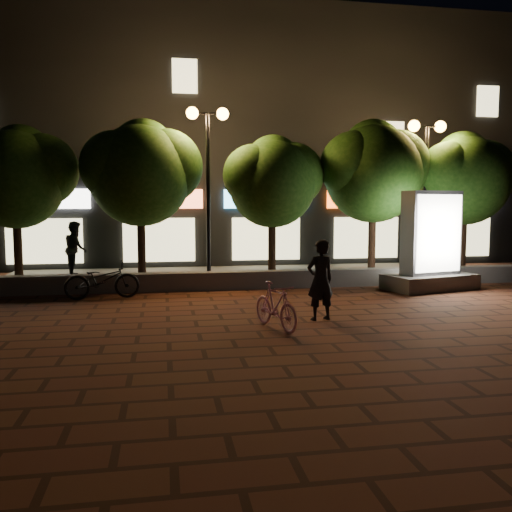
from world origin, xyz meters
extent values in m
plane|color=#4F2918|center=(0.00, 0.00, 0.00)|extent=(80.00, 80.00, 0.00)
cube|color=#625F5B|center=(0.00, 4.00, 0.25)|extent=(16.00, 0.45, 0.50)
cube|color=#625F5B|center=(0.00, 6.50, 0.04)|extent=(16.00, 5.00, 0.08)
cube|color=black|center=(0.00, 13.00, 5.00)|extent=(28.00, 8.00, 10.00)
cube|color=white|center=(-7.00, 8.94, 2.60)|extent=(3.20, 0.12, 0.70)
cube|color=beige|center=(-7.00, 8.94, 1.10)|extent=(2.60, 0.10, 1.60)
cube|color=orange|center=(-3.00, 8.94, 2.60)|extent=(3.20, 0.12, 0.70)
cube|color=beige|center=(-3.00, 8.94, 1.10)|extent=(2.60, 0.10, 1.60)
cube|color=#5BC8F2|center=(1.00, 8.94, 2.60)|extent=(3.20, 0.12, 0.70)
cube|color=beige|center=(1.00, 8.94, 1.10)|extent=(2.60, 0.10, 1.60)
cube|color=#F24F0C|center=(5.00, 8.94, 2.60)|extent=(3.20, 0.12, 0.70)
cube|color=beige|center=(5.00, 8.94, 1.10)|extent=(2.60, 0.10, 1.60)
cube|color=white|center=(9.00, 8.94, 2.60)|extent=(3.20, 0.12, 0.70)
cube|color=beige|center=(9.00, 8.94, 1.10)|extent=(2.60, 0.10, 1.60)
cube|color=beige|center=(-2.00, 8.94, 7.00)|extent=(0.90, 0.10, 1.20)
cube|color=beige|center=(6.00, 8.94, 5.00)|extent=(0.90, 0.10, 1.20)
cube|color=beige|center=(10.00, 8.94, 6.50)|extent=(0.90, 0.10, 1.20)
cylinder|color=#311F13|center=(-7.00, 5.40, 1.21)|extent=(0.24, 0.24, 2.25)
sphere|color=#305A1A|center=(-7.00, 5.40, 3.10)|extent=(2.80, 2.80, 2.80)
sphere|color=#305A1A|center=(-6.30, 5.60, 3.40)|extent=(2.10, 2.10, 2.10)
sphere|color=#305A1A|center=(-6.90, 5.75, 3.80)|extent=(1.82, 1.82, 1.82)
cylinder|color=#311F13|center=(-3.50, 5.40, 1.25)|extent=(0.24, 0.24, 2.34)
sphere|color=#305A1A|center=(-3.50, 5.40, 3.25)|extent=(3.00, 3.00, 3.00)
sphere|color=#305A1A|center=(-2.75, 5.60, 3.54)|extent=(2.25, 2.25, 2.25)
sphere|color=#305A1A|center=(-4.17, 5.25, 3.50)|extent=(2.10, 2.10, 2.10)
sphere|color=#305A1A|center=(-3.40, 5.75, 4.00)|extent=(1.95, 1.95, 1.95)
cylinder|color=#311F13|center=(0.50, 5.40, 1.18)|extent=(0.24, 0.24, 2.21)
sphere|color=#305A1A|center=(0.50, 5.40, 3.03)|extent=(2.70, 2.70, 2.70)
sphere|color=#305A1A|center=(1.17, 5.60, 3.33)|extent=(2.03, 2.03, 2.02)
sphere|color=#305A1A|center=(-0.11, 5.25, 3.28)|extent=(1.89, 1.89, 1.89)
sphere|color=#305A1A|center=(0.60, 5.75, 3.70)|extent=(1.76, 1.76, 1.76)
cylinder|color=#311F13|center=(3.80, 5.40, 1.30)|extent=(0.24, 0.24, 2.43)
sphere|color=#305A1A|center=(3.80, 5.40, 3.36)|extent=(3.10, 3.10, 3.10)
sphere|color=#305A1A|center=(4.58, 5.60, 3.66)|extent=(2.33, 2.33, 2.33)
sphere|color=#305A1A|center=(3.10, 5.25, 3.61)|extent=(2.17, 2.17, 2.17)
sphere|color=#305A1A|center=(3.90, 5.75, 4.14)|extent=(2.01, 2.02, 2.02)
cylinder|color=#311F13|center=(7.00, 5.40, 1.23)|extent=(0.24, 0.24, 2.29)
sphere|color=#305A1A|center=(7.00, 5.40, 3.17)|extent=(2.90, 2.90, 2.90)
sphere|color=#305A1A|center=(7.72, 5.60, 3.47)|extent=(2.18, 2.17, 2.17)
sphere|color=#305A1A|center=(6.35, 5.25, 3.42)|extent=(2.03, 2.03, 2.03)
sphere|color=#305A1A|center=(7.10, 5.75, 3.90)|extent=(1.89, 1.88, 1.88)
cylinder|color=black|center=(-1.50, 5.20, 2.58)|extent=(0.12, 0.12, 5.00)
cylinder|color=black|center=(-1.50, 5.20, 5.08)|extent=(0.90, 0.08, 0.08)
sphere|color=#FFAB3F|center=(-1.95, 5.20, 5.08)|extent=(0.36, 0.36, 0.36)
sphere|color=#FFAB3F|center=(-1.05, 5.20, 5.08)|extent=(0.36, 0.36, 0.36)
cylinder|color=black|center=(5.50, 5.20, 2.48)|extent=(0.12, 0.12, 4.80)
cylinder|color=black|center=(5.50, 5.20, 4.88)|extent=(0.90, 0.08, 0.08)
sphere|color=#FFAB3F|center=(5.05, 5.20, 4.88)|extent=(0.36, 0.36, 0.36)
sphere|color=#FFAB3F|center=(5.95, 5.20, 4.88)|extent=(0.36, 0.36, 0.36)
cube|color=#625F5B|center=(4.58, 3.01, 0.21)|extent=(2.80, 1.88, 0.43)
cube|color=#4C4C51|center=(4.58, 3.01, 1.60)|extent=(1.80, 0.99, 2.35)
cube|color=white|center=(4.66, 2.71, 1.60)|extent=(1.51, 0.43, 2.13)
cube|color=white|center=(4.51, 3.31, 1.60)|extent=(1.51, 0.43, 2.13)
imported|color=#EC97C5|center=(-0.73, -0.97, 0.45)|extent=(0.89, 1.55, 0.90)
imported|color=black|center=(0.34, -0.36, 0.84)|extent=(0.69, 0.54, 1.68)
imported|color=black|center=(-4.40, 3.00, 0.49)|extent=(1.92, 0.88, 0.97)
imported|color=black|center=(-5.68, 7.17, 0.97)|extent=(0.84, 0.98, 1.78)
camera|label=1|loc=(-2.84, -10.88, 2.39)|focal=37.36mm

